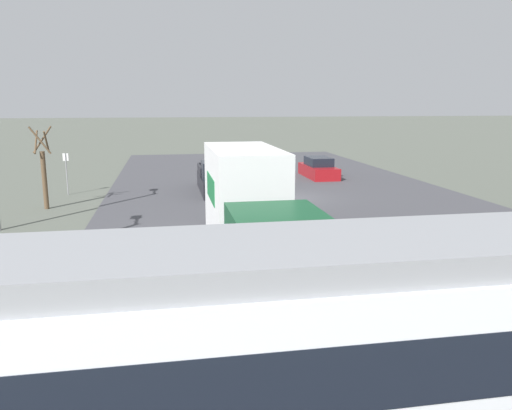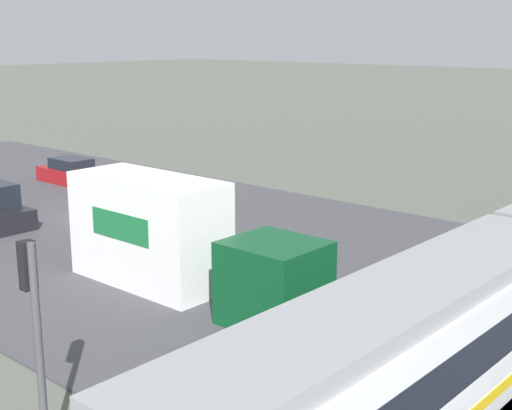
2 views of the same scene
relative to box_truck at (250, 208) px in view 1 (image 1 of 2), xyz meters
The scene contains 7 objects.
ground_plane 11.07m from the box_truck, 111.64° to the right, with size 320.00×320.00×0.00m, color #565B51.
road_surface 11.07m from the box_truck, 111.64° to the right, with size 20.72×50.91×0.08m.
box_truck is the anchor object (origin of this frame).
pickup_truck 12.96m from the box_truck, 90.61° to the right, with size 1.99×5.79×1.88m.
sedan_car_0 19.34m from the box_truck, 114.40° to the right, with size 1.84×4.50×1.44m.
street_tree 13.30m from the box_truck, 47.71° to the right, with size 1.01×0.84×4.22m.
no_parking_sign 16.31m from the box_truck, 58.12° to the right, with size 0.32×0.08×2.45m.
Camera 1 is at (6.82, 26.93, 5.37)m, focal length 35.00 mm.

